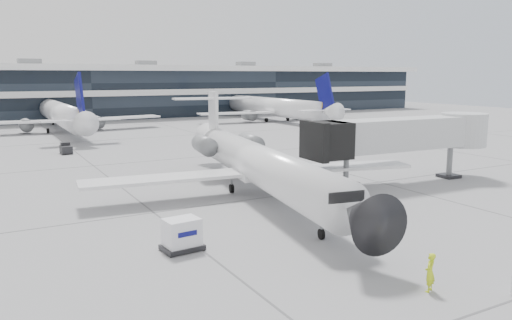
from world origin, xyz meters
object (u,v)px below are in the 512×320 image
regional_jet (256,162)px  jet_bridge (410,134)px  ramp_worker (430,272)px  cargo_uld (182,235)px

regional_jet → jet_bridge: bearing=-0.4°
regional_jet → ramp_worker: (-1.98, -18.84, -1.71)m
regional_jet → jet_bridge: 13.80m
cargo_uld → ramp_worker: bearing=-58.4°
ramp_worker → cargo_uld: bearing=-80.7°
regional_jet → ramp_worker: regional_jet is taller
regional_jet → ramp_worker: size_ratio=18.98×
regional_jet → jet_bridge: regional_jet is taller
regional_jet → cargo_uld: bearing=-126.6°
jet_bridge → ramp_worker: 22.78m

